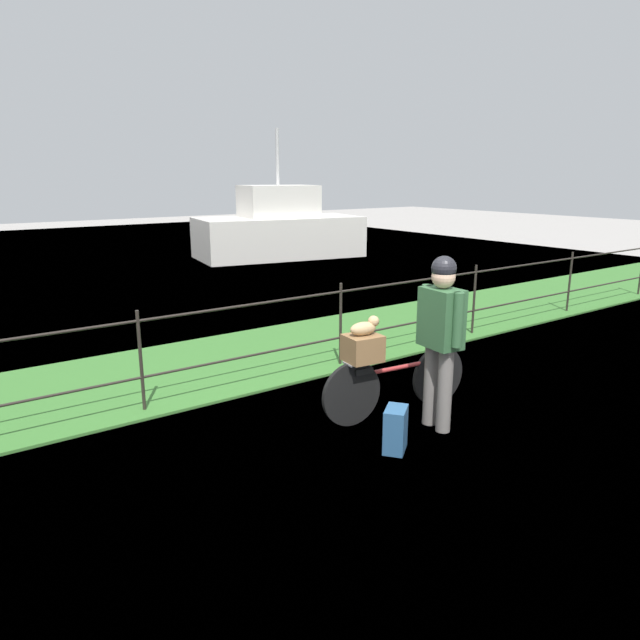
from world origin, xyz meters
The scene contains 10 objects.
ground_plane centered at (0.00, 0.00, 0.00)m, with size 60.00×60.00×0.00m, color #9E9993.
grass_strip centered at (0.00, 3.17, 0.01)m, with size 27.00×2.40×0.03m, color #38702D.
harbor_water centered at (0.00, 10.92, 0.00)m, with size 30.00×30.00×0.00m, color #60849E.
iron_fence centered at (0.00, 2.20, 0.64)m, with size 18.04×0.04×1.09m.
bicycle_main centered at (0.78, 0.64, 0.34)m, with size 1.73×0.26×0.64m.
wooden_crate centered at (0.38, 0.68, 0.77)m, with size 0.34×0.29×0.26m, color brown.
terrier_dog centered at (0.41, 0.68, 0.98)m, with size 0.32×0.17×0.18m.
cyclist_person centered at (0.90, 0.17, 1.00)m, with size 0.30×0.54×1.68m.
backpack_on_paving centered at (0.24, 0.04, 0.20)m, with size 0.28×0.18×0.40m, color #28517A.
moored_boat_near centered at (6.09, 11.44, 0.80)m, with size 5.11×3.03×3.71m.
Camera 1 is at (-3.07, -3.42, 2.39)m, focal length 32.44 mm.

